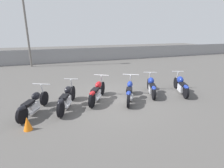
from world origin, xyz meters
name	(u,v)px	position (x,y,z in m)	size (l,w,h in m)	color
ground_plane	(112,98)	(0.00, 0.00, 0.00)	(60.00, 60.00, 0.00)	#514F4C
fence_back	(76,55)	(0.00, 10.26, 0.66)	(40.00, 0.04, 1.32)	gray
light_pole_left	(23,5)	(-3.98, 9.24, 4.85)	(0.70, 0.35, 8.32)	slate
motorcycle_slot_0	(33,104)	(-3.20, -0.48, 0.38)	(1.11, 1.89, 0.93)	black
motorcycle_slot_1	(67,98)	(-2.01, -0.38, 0.41)	(1.00, 2.09, 0.99)	black
motorcycle_slot_2	(97,92)	(-0.72, -0.07, 0.42)	(1.24, 1.83, 1.00)	black
motorcycle_slot_3	(130,91)	(0.61, -0.48, 0.41)	(1.21, 1.97, 0.99)	black
motorcycle_slot_4	(151,86)	(1.92, -0.13, 0.40)	(0.98, 1.87, 0.93)	black
motorcycle_slot_5	(181,85)	(3.35, -0.47, 0.41)	(0.96, 1.92, 0.94)	black
traffic_cone_near	(27,124)	(-3.31, -1.61, 0.22)	(0.27, 0.27, 0.43)	orange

